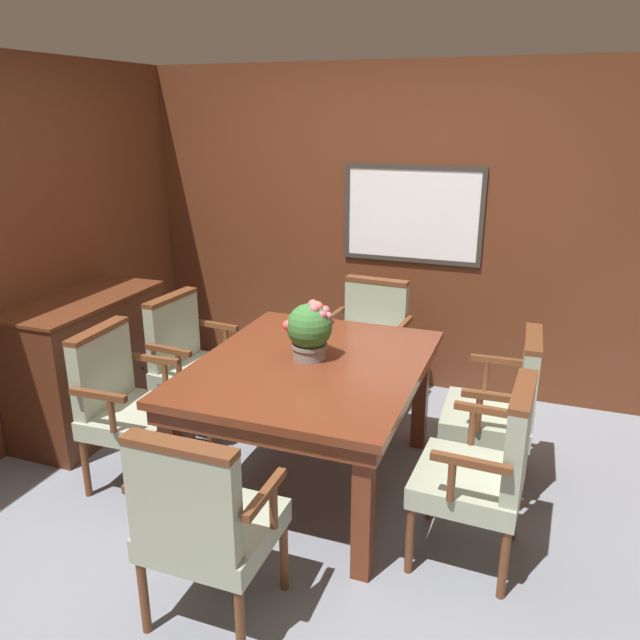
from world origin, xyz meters
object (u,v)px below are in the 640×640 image
Objects in this scene: chair_right_near at (486,466)px; sideboard_cabinet at (90,363)px; chair_left_far at (191,358)px; dining_table at (311,378)px; chair_head_near at (203,520)px; chair_head_far at (369,339)px; potted_plant at (310,330)px; chair_right_far at (502,404)px; chair_left_near at (125,400)px.

sideboard_cabinet is (-2.69, 0.49, -0.06)m from chair_right_near.
chair_left_far is 0.83× the size of sideboard_cabinet.
chair_head_near is at bearing -91.44° from dining_table.
chair_head_far is 1.16m from potted_plant.
dining_table is 1.70m from sideboard_cabinet.
potted_plant reaches higher than sideboard_cabinet.
sideboard_cabinet is (-1.66, 0.10, -0.48)m from potted_plant.
potted_plant is at bearing -90.14° from chair_head_near.
chair_right_far is 0.70m from chair_right_near.
chair_right_far is 1.17m from potted_plant.
chair_left_near is 1.80m from chair_head_far.
dining_table is 1.60× the size of chair_head_far.
chair_head_near is 1.00× the size of chair_right_far.
chair_left_near is (-2.05, -0.70, 0.00)m from chair_right_far.
chair_right_far is at bearing -178.78° from chair_right_near.
chair_head_near is at bearing -38.20° from sideboard_cabinet.
chair_head_near is (0.97, -1.50, 0.00)m from chair_left_far.
chair_left_far and chair_head_far have the same top height.
chair_left_near is (-0.99, 0.81, 0.00)m from chair_head_near.
chair_left_far is at bearing -3.43° from chair_left_near.
potted_plant reaches higher than chair_right_near.
chair_right_far is at bearing -84.25° from chair_left_far.
potted_plant is at bearing -75.33° from chair_right_far.
chair_head_far is 0.83× the size of sideboard_cabinet.
chair_head_far is at bearing -91.31° from chair_head_near.
dining_table is 1.60× the size of chair_left_far.
chair_left_near is at bearing -36.63° from sideboard_cabinet.
chair_left_near is 0.83m from sideboard_cabinet.
chair_right_far and chair_head_far have the same top height.
potted_plant is at bearing -88.66° from chair_head_far.
dining_table is 1.14m from chair_head_far.
dining_table is at bearing -91.38° from chair_head_near.
chair_left_far is 1.29m from chair_head_far.
chair_head_far is 2.79× the size of potted_plant.
chair_right_near is (1.01, -0.34, -0.16)m from dining_table.
potted_plant reaches higher than chair_head_far.
potted_plant is at bearing 115.34° from dining_table.
chair_head_near is 2.79× the size of potted_plant.
chair_left_far is 1.11m from potted_plant.
chair_left_near and chair_right_near have the same top height.
chair_left_far and chair_right_near have the same top height.
chair_right_near reaches higher than sideboard_cabinet.
chair_head_far is (1.03, 0.78, 0.00)m from chair_left_far.
chair_right_far is 2.79× the size of potted_plant.
chair_head_near is 2.28m from chair_head_far.
dining_table is at bearing -87.29° from chair_head_far.
chair_right_near reaches higher than dining_table.
dining_table is 1.60× the size of chair_right_far.
chair_right_far is (2.03, 0.01, 0.00)m from chair_left_far.
chair_head_far is 1.97m from sideboard_cabinet.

